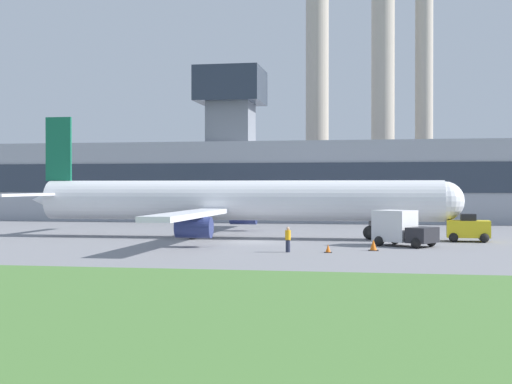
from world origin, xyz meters
The scene contains 11 objects.
ground_plane centered at (0.00, 0.00, 0.00)m, with size 400.00×400.00×0.00m, color gray.
terminal_building centered at (-0.60, 32.99, 5.06)m, with size 82.20×11.52×18.42m.
smokestack_left centered at (-0.49, 59.30, 23.00)m, with size 4.11×4.11×45.66m.
smokestack_right centered at (9.62, 56.15, 19.76)m, with size 3.97×3.97×39.20m.
smokestack_far centered at (15.70, 57.81, 19.82)m, with size 3.04×3.04×39.39m.
airplane centered at (-2.46, 3.92, 2.93)m, with size 35.27×33.73×9.92m.
pushback_tug centered at (15.72, 3.19, 0.93)m, with size 3.23×2.63×2.07m.
baggage_truck centered at (10.66, -1.74, 1.19)m, with size 4.60×4.01×2.46m.
ground_crew_person centered at (3.54, -7.68, 0.81)m, with size 0.39×0.39×1.59m.
traffic_cone_near_nose centered at (8.81, -5.64, 0.34)m, with size 0.65×0.65×0.74m.
traffic_cone_wingtip centered at (6.04, -7.50, 0.24)m, with size 0.48×0.48×0.52m.
Camera 1 is at (9.24, -51.91, 4.13)m, focal length 50.00 mm.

